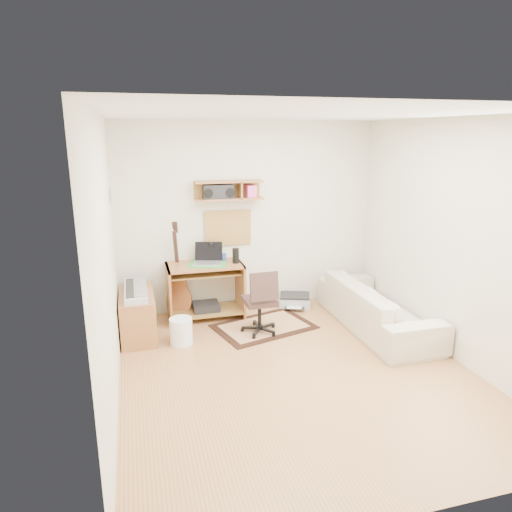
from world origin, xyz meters
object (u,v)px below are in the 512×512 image
object	(u,v)px
sofa	(377,299)
desk	(205,291)
task_chair	(260,301)
cabinet	(137,314)
printer	(295,300)

from	to	relation	value
sofa	desk	bearing A→B (deg)	65.69
task_chair	cabinet	size ratio (longest dim) A/B	0.95
printer	sofa	distance (m)	1.28
cabinet	sofa	xyz separation A→B (m)	(2.96, -0.56, 0.12)
task_chair	sofa	size ratio (longest dim) A/B	0.42
cabinet	sofa	distance (m)	3.02
cabinet	sofa	size ratio (longest dim) A/B	0.45
task_chair	cabinet	xyz separation A→B (m)	(-1.47, 0.32, -0.15)
desk	task_chair	bearing A→B (deg)	-50.40
task_chair	desk	bearing A→B (deg)	127.66
task_chair	sofa	xyz separation A→B (m)	(1.49, -0.24, -0.03)
task_chair	printer	distance (m)	1.11
sofa	printer	bearing A→B (deg)	36.79
cabinet	sofa	bearing A→B (deg)	-10.74
printer	sofa	xyz separation A→B (m)	(0.75, -1.00, 0.31)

